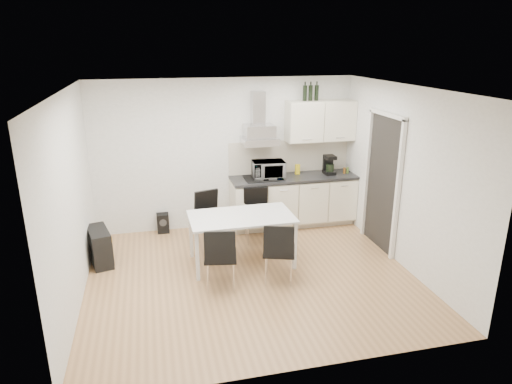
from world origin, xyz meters
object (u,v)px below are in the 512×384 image
chair_far_right (257,216)px  floor_speaker (163,223)px  dining_table (241,220)px  kitchenette (295,180)px  chair_near_left (220,257)px  guitar_amp (100,246)px  chair_far_left (211,219)px  chair_near_right (279,251)px

chair_far_right → floor_speaker: (-1.51, 0.73, -0.27)m
dining_table → chair_far_right: chair_far_right is taller
kitchenette → chair_near_left: (-1.65, -1.91, -0.39)m
guitar_amp → chair_far_left: bearing=-5.4°
chair_near_left → dining_table: bearing=66.4°
chair_near_right → floor_speaker: 2.58m
chair_far_right → guitar_amp: size_ratio=1.28×
kitchenette → chair_far_left: 1.71m
chair_far_left → chair_near_left: (-0.07, -1.37, 0.00)m
chair_far_right → guitar_amp: (-2.46, -0.24, -0.17)m
chair_near_left → floor_speaker: size_ratio=2.61×
guitar_amp → floor_speaker: 1.37m
dining_table → chair_near_left: (-0.41, -0.63, -0.24)m
dining_table → guitar_amp: 2.15m
chair_far_right → kitchenette: bearing=-139.7°
dining_table → chair_near_left: 0.79m
chair_far_left → dining_table: bearing=98.5°
guitar_amp → floor_speaker: (0.96, 0.97, -0.10)m
chair_far_right → chair_near_left: (-0.82, -1.34, 0.00)m
kitchenette → floor_speaker: 2.43m
chair_far_right → dining_table: bearing=66.0°
kitchenette → chair_near_left: 2.55m
chair_far_left → chair_near_left: size_ratio=1.00×
kitchenette → guitar_amp: size_ratio=3.68×
kitchenette → dining_table: size_ratio=1.66×
kitchenette → chair_near_left: kitchenette is taller
dining_table → chair_far_right: bearing=59.3°
chair_near_left → chair_far_left: bearing=96.7°
kitchenette → chair_near_right: 2.14m
chair_far_right → chair_near_right: (-0.02, -1.36, 0.00)m
chair_far_left → guitar_amp: 1.74m
chair_near_left → chair_far_right: bearing=68.2°
chair_far_right → chair_near_left: 1.58m
guitar_amp → chair_far_right: bearing=-8.8°
chair_near_left → guitar_amp: size_ratio=1.28×
chair_far_left → chair_near_left: bearing=70.9°
chair_far_left → chair_far_right: bearing=161.8°
kitchenette → guitar_amp: kitchenette is taller
chair_far_right → floor_speaker: size_ratio=2.61×
chair_far_left → guitar_amp: bearing=-7.2°
guitar_amp → kitchenette: bearing=-0.6°
kitchenette → chair_far_right: (-0.82, -0.56, -0.39)m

